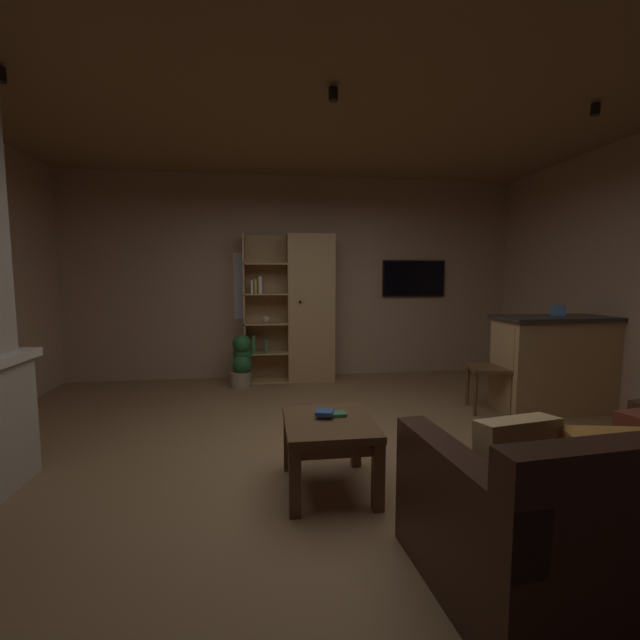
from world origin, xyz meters
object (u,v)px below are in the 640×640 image
Objects in this scene: kitchen_bar_counter at (564,363)px; potted_floor_plant at (242,360)px; bookshelf_cabinet at (304,309)px; wall_mounted_tv at (414,278)px; table_book_1 at (324,413)px; table_book_0 at (338,414)px; tissue_box at (558,310)px; leather_couch at (608,515)px; coffee_table at (329,433)px; dining_chair at (498,362)px.

kitchen_bar_counter is 2.14× the size of potted_floor_plant.
bookshelf_cabinet is 1.70m from wall_mounted_tv.
kitchen_bar_counter reaches higher than table_book_1.
bookshelf_cabinet reaches higher than table_book_0.
tissue_box is 2.97m from leather_couch.
coffee_table is (-2.75, -1.34, -0.13)m from kitchen_bar_counter.
tissue_box is 1.16× the size of table_book_0.
kitchen_bar_counter reaches higher than dining_chair.
wall_mounted_tv is (1.69, 3.17, 0.91)m from table_book_0.
tissue_box reaches higher than leather_couch.
bookshelf_cabinet is 17.23× the size of table_book_1.
table_book_1 is 3.77m from wall_mounted_tv.
table_book_1 is at bearing 138.16° from leather_couch.
tissue_box is at bearing 27.53° from coffee_table.
potted_floor_plant reaches higher than coffee_table.
potted_floor_plant is (-2.72, 1.39, -0.19)m from dining_chair.
bookshelf_cabinet is at bearing -172.64° from wall_mounted_tv.
table_book_1 is (-0.02, 0.05, 0.13)m from coffee_table.
kitchen_bar_counter is at bearing -50.29° from tissue_box.
dining_chair is 2.08m from wall_mounted_tv.
leather_couch is at bearing -75.74° from bookshelf_cabinet.
coffee_table is at bearing 138.84° from leather_couch.
kitchen_bar_counter is 14.13× the size of table_book_0.
kitchen_bar_counter is 2.32m from wall_mounted_tv.
bookshelf_cabinet is at bearing 17.90° from potted_floor_plant.
leather_couch is at bearing -41.16° from coffee_table.
kitchen_bar_counter is 3.75m from potted_floor_plant.
wall_mounted_tv is at bearing 117.53° from kitchen_bar_counter.
table_book_0 is 0.11m from table_book_1.
bookshelf_cabinet reaches higher than leather_couch.
table_book_0 is at bearing -146.33° from dining_chair.
dining_chair reaches higher than potted_floor_plant.
bookshelf_cabinet is 16.57× the size of tissue_box.
leather_couch is 14.96× the size of table_book_1.
coffee_table is at bearing -134.75° from table_book_0.
potted_floor_plant is (-0.84, -0.27, -0.64)m from bookshelf_cabinet.
wall_mounted_tv is at bearing 61.97° from table_book_0.
tissue_box is at bearing 26.89° from table_book_0.
bookshelf_cabinet is at bearing 87.04° from table_book_1.
tissue_box is 2.09m from wall_mounted_tv.
wall_mounted_tv is (-0.99, 1.90, 0.89)m from kitchen_bar_counter.
wall_mounted_tv is (-0.94, 1.84, 0.34)m from tissue_box.
tissue_box reaches higher than kitchen_bar_counter.
table_book_0 is 0.11× the size of dining_chair.
leather_couch reaches higher than potted_floor_plant.
tissue_box is 0.87m from dining_chair.
leather_couch is 1.60m from table_book_1.
potted_floor_plant is (-0.71, 2.76, -0.04)m from coffee_table.
coffee_table is at bearing -152.47° from tissue_box.
table_book_0 is at bearing -153.11° from tissue_box.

